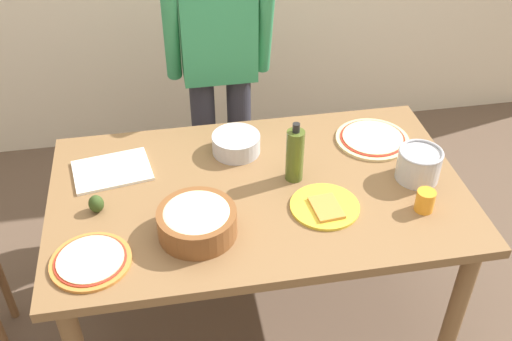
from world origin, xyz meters
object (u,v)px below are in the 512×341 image
object	(u,v)px
pizza_raw_on_board	(372,139)
steel_pot	(419,164)
olive_oil_bottle	(295,155)
cutting_board_white	(112,171)
plate_with_slice	(325,207)
mixing_bowl_steel	(236,144)
cup_orange	(425,201)
popcorn_bowl	(197,220)
pizza_cooked_on_tray	(91,261)
dining_table	(258,206)
avocado	(96,204)
person_cook	(219,58)

from	to	relation	value
pizza_raw_on_board	steel_pot	xyz separation A→B (m)	(0.09, -0.28, 0.06)
olive_oil_bottle	cutting_board_white	bearing A→B (deg)	166.86
plate_with_slice	cutting_board_white	distance (m)	0.86
mixing_bowl_steel	cup_orange	size ratio (longest dim) A/B	2.35
pizza_raw_on_board	popcorn_bowl	size ratio (longest dim) A/B	1.12
pizza_cooked_on_tray	popcorn_bowl	distance (m)	0.38
steel_pot	pizza_raw_on_board	bearing A→B (deg)	107.69
dining_table	olive_oil_bottle	world-z (taller)	olive_oil_bottle
pizza_cooked_on_tray	cutting_board_white	bearing A→B (deg)	82.68
pizza_raw_on_board	pizza_cooked_on_tray	distance (m)	1.27
pizza_raw_on_board	avocado	xyz separation A→B (m)	(-1.15, -0.26, 0.03)
steel_pot	mixing_bowl_steel	bearing A→B (deg)	156.17
dining_table	cutting_board_white	bearing A→B (deg)	159.75
olive_oil_bottle	cup_orange	world-z (taller)	olive_oil_bottle
cup_orange	cutting_board_white	size ratio (longest dim) A/B	0.28
pizza_cooked_on_tray	cup_orange	world-z (taller)	cup_orange
avocado	plate_with_slice	bearing A→B (deg)	-8.98
pizza_cooked_on_tray	mixing_bowl_steel	bearing A→B (deg)	43.45
popcorn_bowl	cup_orange	size ratio (longest dim) A/B	3.29
cup_orange	cutting_board_white	world-z (taller)	cup_orange
plate_with_slice	cutting_board_white	xyz separation A→B (m)	(-0.78, 0.36, -0.00)
pizza_raw_on_board	steel_pot	size ratio (longest dim) A/B	1.81
steel_pot	avocado	distance (m)	1.24
pizza_cooked_on_tray	mixing_bowl_steel	distance (m)	0.79
cup_orange	avocado	bearing A→B (deg)	170.38
person_cook	cutting_board_white	size ratio (longest dim) A/B	5.40
pizza_cooked_on_tray	avocado	xyz separation A→B (m)	(0.01, 0.26, 0.03)
mixing_bowl_steel	cutting_board_white	distance (m)	0.52
dining_table	cutting_board_white	distance (m)	0.60
person_cook	olive_oil_bottle	bearing A→B (deg)	-74.30
plate_with_slice	olive_oil_bottle	xyz separation A→B (m)	(-0.07, 0.20, 0.11)
dining_table	cup_orange	size ratio (longest dim) A/B	18.82
person_cook	cutting_board_white	bearing A→B (deg)	-132.70
mixing_bowl_steel	steel_pot	xyz separation A→B (m)	(0.68, -0.30, 0.03)
pizza_cooked_on_tray	avocado	size ratio (longest dim) A/B	3.91
mixing_bowl_steel	cup_orange	xyz separation A→B (m)	(0.63, -0.48, 0.00)
person_cook	pizza_cooked_on_tray	distance (m)	1.20
plate_with_slice	mixing_bowl_steel	xyz separation A→B (m)	(-0.27, 0.41, 0.03)
pizza_cooked_on_tray	olive_oil_bottle	world-z (taller)	olive_oil_bottle
dining_table	person_cook	world-z (taller)	person_cook
cup_orange	avocado	distance (m)	1.21
dining_table	pizza_cooked_on_tray	size ratio (longest dim) A/B	5.84
pizza_cooked_on_tray	cutting_board_white	world-z (taller)	pizza_cooked_on_tray
pizza_cooked_on_tray	olive_oil_bottle	bearing A→B (deg)	23.05
cutting_board_white	cup_orange	bearing A→B (deg)	-20.79
cutting_board_white	avocado	world-z (taller)	avocado
person_cook	plate_with_slice	size ratio (longest dim) A/B	6.23
steel_pot	avocado	xyz separation A→B (m)	(-1.24, 0.02, -0.03)
steel_pot	person_cook	bearing A→B (deg)	130.41
popcorn_bowl	cup_orange	world-z (taller)	popcorn_bowl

